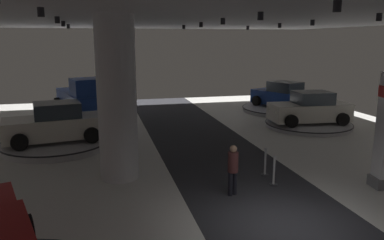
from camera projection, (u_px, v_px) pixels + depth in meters
The scene contains 14 objects.
ground at pixel (288, 228), 9.70m from camera, with size 24.00×44.00×0.06m.
ceiling_with_spotlights at pixel (301, 1), 8.54m from camera, with size 24.00×44.00×0.39m.
column_left at pixel (117, 99), 12.65m from camera, with size 1.31×1.31×5.50m.
display_platform_far_left at pixel (56, 144), 16.80m from camera, with size 4.66×4.66×0.31m.
display_car_far_left at pixel (55, 124), 16.62m from camera, with size 4.45×2.79×1.71m.
display_platform_deep_left at pixel (84, 116), 23.06m from camera, with size 5.68×5.68×0.27m.
pickup_truck_deep_left at pixel (84, 99), 22.57m from camera, with size 3.78×5.67×2.30m.
display_platform_far_right at pixel (308, 124), 20.79m from camera, with size 4.64×4.64×0.23m.
display_car_far_right at pixel (310, 109), 20.61m from camera, with size 4.34×2.49×1.71m.
display_platform_deep_right at pixel (282, 109), 25.37m from camera, with size 5.30×5.30×0.26m.
display_car_deep_right at pixel (283, 96), 25.17m from camera, with size 3.42×4.57×1.71m.
visitor_walking_near at pixel (233, 167), 11.54m from camera, with size 0.32×0.32×1.59m.
stanchion_a at pixel (265, 165), 13.35m from camera, with size 0.28×0.28×1.01m.
stanchion_c at pixel (274, 174), 12.44m from camera, with size 0.28×0.28×1.01m.
Camera 1 is at (-4.48, -8.08, 4.71)m, focal length 35.58 mm.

